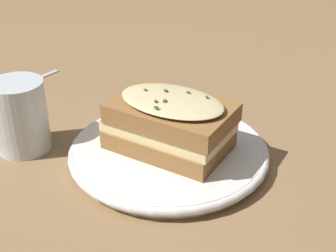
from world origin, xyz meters
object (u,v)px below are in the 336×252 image
(sandwich, at_px, (169,124))
(water_glass, at_px, (20,116))
(dinner_plate, at_px, (168,152))
(fork, at_px, (1,93))

(sandwich, distance_m, water_glass, 0.19)
(dinner_plate, relative_size, sandwich, 1.67)
(dinner_plate, distance_m, sandwich, 0.04)
(dinner_plate, bearing_deg, sandwich, -127.97)
(fork, bearing_deg, sandwich, -178.59)
(sandwich, xyz_separation_m, water_glass, (-0.07, 0.18, -0.00))
(dinner_plate, bearing_deg, fork, 85.19)
(dinner_plate, height_order, sandwich, sandwich)
(sandwich, distance_m, fork, 0.33)
(fork, bearing_deg, dinner_plate, -178.37)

